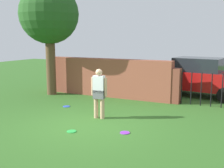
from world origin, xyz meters
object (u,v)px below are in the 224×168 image
(frisbee_purple, at_px, (125,133))
(frisbee_green, at_px, (72,131))
(frisbee_blue, at_px, (66,106))
(tree, at_px, (49,15))
(car, at_px, (198,77))
(person, at_px, (99,91))

(frisbee_purple, relative_size, frisbee_green, 1.00)
(frisbee_purple, bearing_deg, frisbee_blue, 151.37)
(tree, xyz_separation_m, car, (6.15, 2.68, -2.72))
(frisbee_green, bearing_deg, frisbee_purple, 21.92)
(frisbee_green, relative_size, frisbee_blue, 1.00)
(tree, bearing_deg, frisbee_green, -46.17)
(person, distance_m, frisbee_blue, 2.22)
(frisbee_purple, bearing_deg, car, 81.19)
(frisbee_purple, relative_size, frisbee_blue, 1.00)
(person, bearing_deg, frisbee_purple, -41.78)
(car, height_order, frisbee_blue, car)
(person, xyz_separation_m, car, (2.27, 5.15, -0.04))
(person, height_order, car, car)
(frisbee_purple, xyz_separation_m, frisbee_blue, (-3.19, 1.74, 0.00))
(person, distance_m, frisbee_green, 1.75)
(car, bearing_deg, frisbee_blue, 53.74)
(frisbee_green, xyz_separation_m, frisbee_blue, (-1.81, 2.30, 0.00))
(frisbee_green, bearing_deg, tree, 133.83)
(car, bearing_deg, person, 73.50)
(person, relative_size, frisbee_green, 6.00)
(frisbee_blue, bearing_deg, frisbee_green, -51.84)
(car, bearing_deg, frisbee_purple, 88.48)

